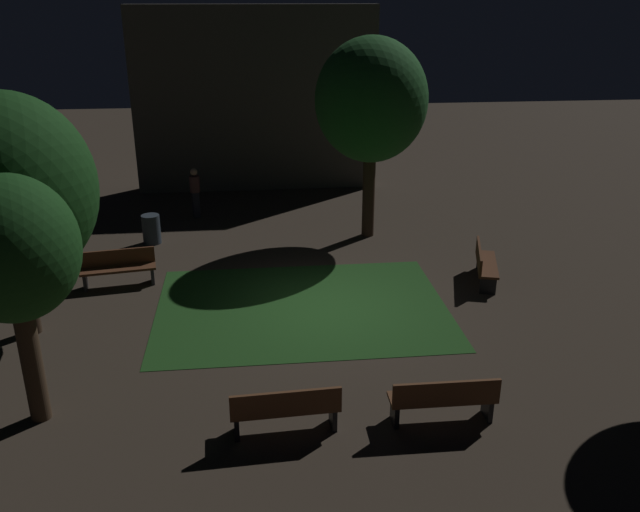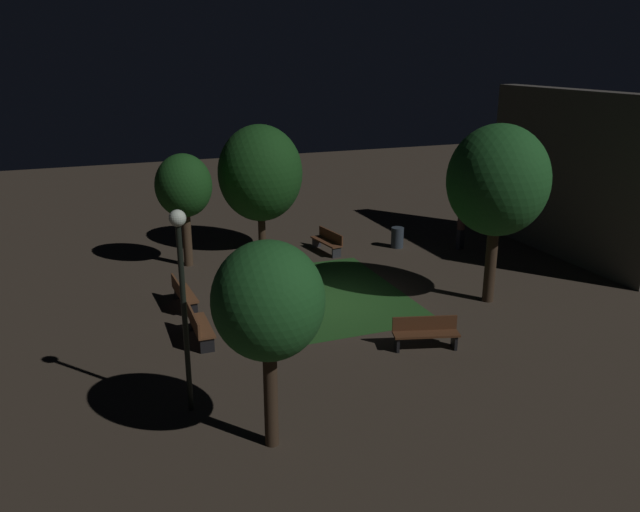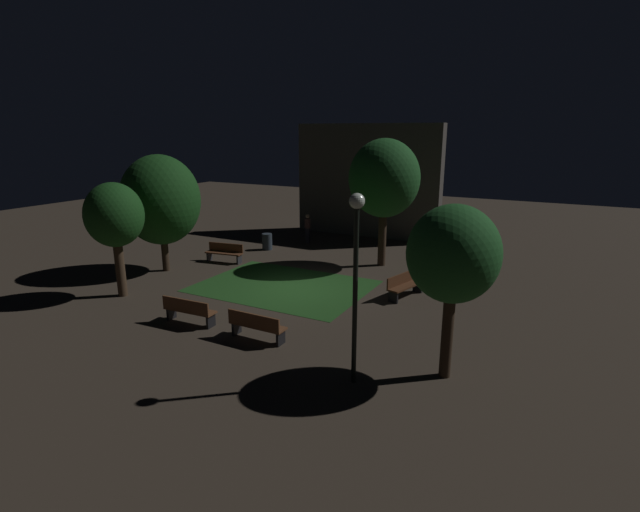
{
  "view_description": "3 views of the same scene",
  "coord_description": "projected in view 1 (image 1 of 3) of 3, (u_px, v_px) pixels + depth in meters",
  "views": [
    {
      "loc": [
        -1.75,
        -13.62,
        6.74
      ],
      "look_at": [
        -0.17,
        0.76,
        1.01
      ],
      "focal_mm": 37.25,
      "sensor_mm": 36.0,
      "label": 1
    },
    {
      "loc": [
        17.68,
        -7.19,
        7.79
      ],
      "look_at": [
        -0.43,
        -0.19,
        1.48
      ],
      "focal_mm": 35.49,
      "sensor_mm": 36.0,
      "label": 2
    },
    {
      "loc": [
        9.03,
        -15.12,
        6.04
      ],
      "look_at": [
        0.71,
        0.67,
        1.3
      ],
      "focal_mm": 26.57,
      "sensor_mm": 36.0,
      "label": 3
    }
  ],
  "objects": [
    {
      "name": "bench_path_side",
      "position": [
        484.0,
        263.0,
        16.58
      ],
      "size": [
        0.96,
        1.86,
        0.88
      ],
      "color": "#512D19",
      "rests_on": "ground"
    },
    {
      "name": "tree_tall_center",
      "position": [
        10.0,
        190.0,
        13.05
      ],
      "size": [
        3.37,
        3.37,
        5.08
      ],
      "color": "#38281C",
      "rests_on": "ground"
    },
    {
      "name": "tree_back_right",
      "position": [
        12.0,
        252.0,
        10.22
      ],
      "size": [
        2.09,
        2.09,
        4.26
      ],
      "color": "#423021",
      "rests_on": "ground"
    },
    {
      "name": "grass_lawn",
      "position": [
        302.0,
        307.0,
        15.3
      ],
      "size": [
        6.65,
        4.94,
        0.01
      ],
      "primitive_type": "cube",
      "color": "#23511E",
      "rests_on": "ground"
    },
    {
      "name": "tree_right_canopy",
      "position": [
        371.0,
        101.0,
        18.46
      ],
      "size": [
        3.16,
        3.16,
        5.73
      ],
      "color": "#38281C",
      "rests_on": "ground"
    },
    {
      "name": "pedestrian",
      "position": [
        195.0,
        192.0,
        21.23
      ],
      "size": [
        0.32,
        0.32,
        1.61
      ],
      "color": "black",
      "rests_on": "ground"
    },
    {
      "name": "building_wall_backdrop",
      "position": [
        256.0,
        100.0,
        23.67
      ],
      "size": [
        8.64,
        0.8,
        6.43
      ],
      "primitive_type": "cube",
      "color": "#4C4742",
      "rests_on": "ground"
    },
    {
      "name": "bench_by_lamp",
      "position": [
        285.0,
        408.0,
        10.76
      ],
      "size": [
        1.82,
        0.57,
        0.88
      ],
      "color": "brown",
      "rests_on": "ground"
    },
    {
      "name": "bench_front_left",
      "position": [
        118.0,
        267.0,
        16.35
      ],
      "size": [
        1.85,
        0.74,
        0.88
      ],
      "color": "brown",
      "rests_on": "ground"
    },
    {
      "name": "ground_plane",
      "position": [
        331.0,
        309.0,
        15.25
      ],
      "size": [
        60.0,
        60.0,
        0.0
      ],
      "primitive_type": "plane",
      "color": "#3D3328"
    },
    {
      "name": "trash_bin",
      "position": [
        151.0,
        229.0,
        19.12
      ],
      "size": [
        0.52,
        0.52,
        0.85
      ],
      "primitive_type": "cylinder",
      "color": "#2D3842",
      "rests_on": "ground"
    },
    {
      "name": "bench_corner",
      "position": [
        444.0,
        398.0,
        11.02
      ],
      "size": [
        1.8,
        0.49,
        0.88
      ],
      "color": "brown",
      "rests_on": "ground"
    }
  ]
}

